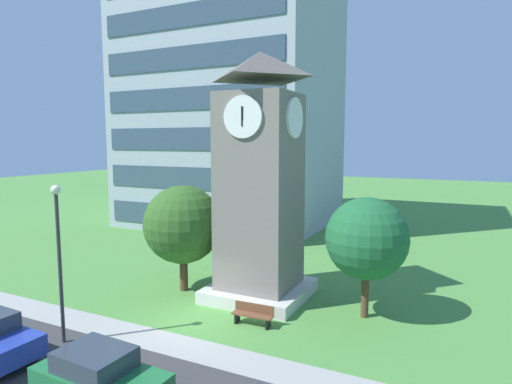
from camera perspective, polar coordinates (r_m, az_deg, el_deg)
ground_plane at (r=19.64m, az=-8.52°, el=-16.61°), size 160.00×160.00×0.00m
kerb_strip at (r=18.07m, az=-12.59°, el=-18.86°), size 120.00×1.60×0.01m
office_building at (r=41.45m, az=-3.23°, el=13.71°), size 18.02×14.34×25.60m
clock_tower at (r=20.91m, az=0.52°, el=0.32°), size 4.66×4.66×12.00m
park_bench at (r=18.88m, az=-0.41°, el=-16.01°), size 1.81×0.54×0.88m
street_lamp at (r=17.94m, az=-24.84°, el=-6.68°), size 0.36×0.36×6.15m
tree_streetside at (r=22.42m, az=-9.75°, el=-4.31°), size 4.05×4.05×5.54m
tree_near_tower at (r=19.33m, az=14.57°, el=-6.05°), size 3.62×3.62×5.38m
parked_car_green at (r=14.44m, az=-20.18°, el=-22.24°), size 4.16×2.17×1.69m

